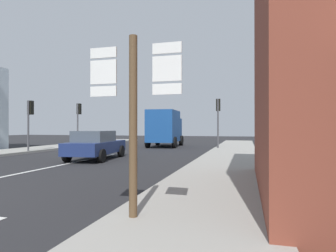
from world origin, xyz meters
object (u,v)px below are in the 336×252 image
(sedan_far, at_px, (96,145))
(route_sign_post, at_px, (134,112))
(traffic_light_far_left, at_px, (79,115))
(traffic_light_far_right, at_px, (218,112))
(delivery_truck, at_px, (165,127))
(traffic_light_near_left, at_px, (30,114))

(sedan_far, height_order, route_sign_post, route_sign_post)
(traffic_light_far_left, bearing_deg, sedan_far, -52.78)
(sedan_far, distance_m, traffic_light_far_left, 10.23)
(route_sign_post, relative_size, traffic_light_far_right, 0.85)
(sedan_far, relative_size, route_sign_post, 1.36)
(delivery_truck, relative_size, traffic_light_far_right, 1.36)
(traffic_light_far_right, xyz_separation_m, traffic_light_far_left, (-11.54, -0.28, -0.08))
(sedan_far, relative_size, traffic_light_far_right, 1.15)
(route_sign_post, height_order, traffic_light_near_left, traffic_light_near_left)
(traffic_light_near_left, relative_size, traffic_light_far_left, 0.93)
(sedan_far, bearing_deg, traffic_light_far_left, 127.22)
(traffic_light_far_right, bearing_deg, traffic_light_near_left, -152.87)
(delivery_truck, relative_size, route_sign_post, 1.60)
(sedan_far, relative_size, traffic_light_near_left, 1.28)
(route_sign_post, xyz_separation_m, traffic_light_far_right, (-0.19, 17.08, 0.87))
(route_sign_post, relative_size, traffic_light_near_left, 0.95)
(traffic_light_far_right, bearing_deg, route_sign_post, -89.37)
(traffic_light_far_right, relative_size, traffic_light_far_left, 1.03)
(traffic_light_near_left, height_order, traffic_light_far_left, traffic_light_far_left)
(delivery_truck, distance_m, traffic_light_far_left, 7.31)
(route_sign_post, height_order, traffic_light_far_right, traffic_light_far_right)
(traffic_light_far_left, bearing_deg, delivery_truck, 18.62)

